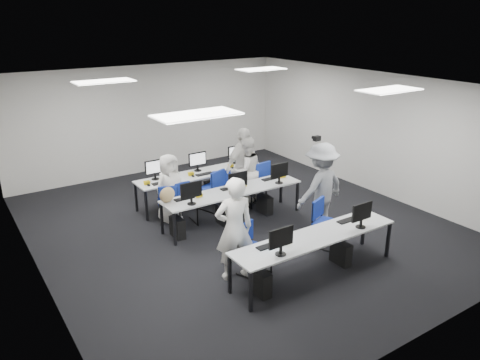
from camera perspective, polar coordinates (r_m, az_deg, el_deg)
room at (r=9.60m, az=-0.21°, el=2.66°), size 9.00×9.02×3.00m
ceiling_panels at (r=9.27m, az=-0.22°, el=11.47°), size 5.20×4.60×0.02m
desk_front at (r=8.14m, az=9.18°, el=-7.06°), size 3.20×0.70×0.73m
desk_mid at (r=10.02m, az=-0.83°, el=-1.54°), size 3.20×0.70×0.73m
desk_back at (r=11.16m, az=-4.72°, el=0.64°), size 3.20×0.70×0.73m
equipment_front at (r=8.17m, az=8.14°, el=-9.49°), size 2.51×0.41×1.19m
equipment_mid at (r=10.04m, az=-1.68°, el=-3.51°), size 2.91×0.41×1.19m
equipment_back at (r=11.37m, az=-3.87°, el=-0.70°), size 2.91×0.41×1.19m
chair_0 at (r=8.23m, az=1.68°, el=-9.58°), size 0.59×0.61×0.92m
chair_1 at (r=9.31m, az=10.42°, el=-6.22°), size 0.61×0.63×0.94m
chair_2 at (r=10.16m, az=-6.74°, el=-3.84°), size 0.48×0.51×0.89m
chair_3 at (r=10.72m, az=-1.96°, el=-2.35°), size 0.57×0.60×0.92m
chair_4 at (r=11.10m, az=1.60°, el=-1.53°), size 0.46×0.50×0.93m
chair_5 at (r=10.34m, az=-8.71°, el=-3.52°), size 0.56×0.59×0.87m
chair_6 at (r=10.86m, az=-3.48°, el=-2.00°), size 0.62×0.64×0.97m
chair_7 at (r=11.38m, az=2.03°, el=-0.88°), size 0.54×0.58×0.99m
handbag at (r=9.47m, az=-8.87°, el=-1.79°), size 0.44×0.37×0.31m
student_0 at (r=7.84m, az=-0.71°, el=-5.98°), size 0.75×0.58×1.83m
student_1 at (r=10.96m, az=0.72°, el=1.10°), size 0.80×0.63×1.63m
student_2 at (r=10.22m, az=-8.56°, el=-0.94°), size 0.81×0.61×1.50m
student_3 at (r=10.98m, az=0.33°, el=1.70°), size 1.15×0.72×1.83m
photographer at (r=9.74m, az=9.81°, el=-0.88°), size 1.27×0.80×1.87m
dslr_camera at (r=9.56m, az=9.36°, el=5.02°), size 0.16×0.19×0.10m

